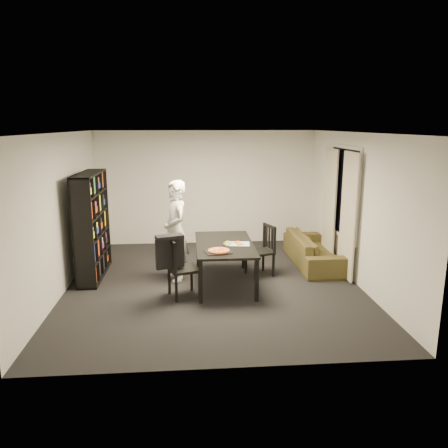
{
  "coord_description": "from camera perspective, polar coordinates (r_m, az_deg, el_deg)",
  "views": [
    {
      "loc": [
        -0.41,
        -7.24,
        2.73
      ],
      "look_at": [
        0.2,
        0.08,
        1.05
      ],
      "focal_mm": 35.0,
      "sensor_mm": 36.0,
      "label": 1
    }
  ],
  "objects": [
    {
      "name": "person",
      "position": [
        7.75,
        -6.32,
        -0.9
      ],
      "size": [
        0.62,
        0.76,
        1.79
      ],
      "primitive_type": "imported",
      "rotation": [
        0.0,
        0.0,
        -1.24
      ],
      "color": "white",
      "rests_on": "room"
    },
    {
      "name": "chair_right",
      "position": [
        8.07,
        5.25,
        -2.96
      ],
      "size": [
        0.56,
        0.56,
        0.94
      ],
      "rotation": [
        0.0,
        0.0,
        -1.22
      ],
      "color": "black",
      "rests_on": "room"
    },
    {
      "name": "room",
      "position": [
        7.39,
        -1.48,
        1.73
      ],
      "size": [
        5.01,
        5.51,
        2.61
      ],
      "color": "black",
      "rests_on": "ground"
    },
    {
      "name": "window_frame",
      "position": [
        8.45,
        15.35,
        4.05
      ],
      "size": [
        0.03,
        1.52,
        1.72
      ],
      "primitive_type": "cube",
      "color": "white",
      "rests_on": "room"
    },
    {
      "name": "baking_tray",
      "position": [
        7.0,
        -0.8,
        -3.67
      ],
      "size": [
        0.46,
        0.4,
        0.01
      ],
      "primitive_type": "cube",
      "rotation": [
        0.0,
        0.0,
        0.22
      ],
      "color": "black",
      "rests_on": "dining_table"
    },
    {
      "name": "chair_left",
      "position": [
        7.02,
        -6.0,
        -5.26
      ],
      "size": [
        0.57,
        0.57,
        0.97
      ],
      "rotation": [
        0.0,
        0.0,
        1.89
      ],
      "color": "black",
      "rests_on": "room"
    },
    {
      "name": "pepperoni_pizza",
      "position": [
        7.0,
        -0.67,
        -3.5
      ],
      "size": [
        0.35,
        0.35,
        0.03
      ],
      "rotation": [
        0.0,
        0.0,
        -0.1
      ],
      "color": "#AE5B32",
      "rests_on": "dining_table"
    },
    {
      "name": "draped_jacket",
      "position": [
        6.91,
        -7.1,
        -3.42
      ],
      "size": [
        0.47,
        0.32,
        0.54
      ],
      "rotation": [
        0.0,
        0.0,
        1.89
      ],
      "color": "black",
      "rests_on": "chair_left"
    },
    {
      "name": "pizza_slices",
      "position": [
        7.47,
        1.14,
        -2.53
      ],
      "size": [
        0.45,
        0.42,
        0.01
      ],
      "primitive_type": null,
      "rotation": [
        0.0,
        0.0,
        -0.35
      ],
      "color": "gold",
      "rests_on": "dining_table"
    },
    {
      "name": "curtain_right",
      "position": [
        8.96,
        13.62,
        2.37
      ],
      "size": [
        0.03,
        0.7,
        2.25
      ],
      "primitive_type": "cube",
      "color": "beige",
      "rests_on": "room"
    },
    {
      "name": "bookshelf",
      "position": [
        8.23,
        -16.87,
        -0.17
      ],
      "size": [
        0.35,
        1.5,
        1.9
      ],
      "primitive_type": "cube",
      "color": "black",
      "rests_on": "room"
    },
    {
      "name": "sofa",
      "position": [
        8.87,
        11.65,
        -3.31
      ],
      "size": [
        0.79,
        2.02,
        0.59
      ],
      "primitive_type": "imported",
      "rotation": [
        0.0,
        0.0,
        1.57
      ],
      "color": "#3B3617",
      "rests_on": "room"
    },
    {
      "name": "curtain_left",
      "position": [
        8.0,
        15.92,
        0.99
      ],
      "size": [
        0.03,
        0.7,
        2.25
      ],
      "primitive_type": "cube",
      "color": "beige",
      "rests_on": "room"
    },
    {
      "name": "kitchen_towel",
      "position": [
        7.47,
        1.8,
        -2.62
      ],
      "size": [
        0.43,
        0.34,
        0.01
      ],
      "primitive_type": "cube",
      "rotation": [
        0.0,
        0.0,
        -0.11
      ],
      "color": "silver",
      "rests_on": "dining_table"
    },
    {
      "name": "dining_table",
      "position": [
        7.54,
        0.06,
        -3.02
      ],
      "size": [
        0.97,
        1.75,
        0.73
      ],
      "color": "black",
      "rests_on": "room"
    },
    {
      "name": "window_pane",
      "position": [
        8.45,
        15.39,
        4.05
      ],
      "size": [
        0.02,
        1.4,
        1.6
      ],
      "primitive_type": "cube",
      "color": "black",
      "rests_on": "room"
    }
  ]
}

